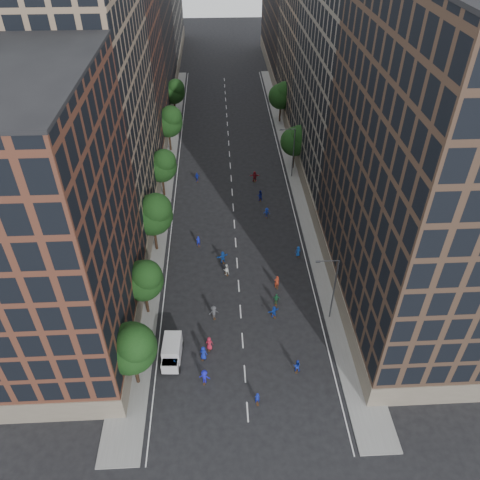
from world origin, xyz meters
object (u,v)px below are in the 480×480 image
at_px(streetlamp_near, 333,286).
at_px(streetlamp_far, 292,150).
at_px(skater_2, 297,366).
at_px(skater_0, 203,353).
at_px(cargo_van, 172,352).
at_px(skater_1, 257,398).

height_order(streetlamp_near, streetlamp_far, same).
distance_m(streetlamp_far, skater_2, 40.88).
bearing_deg(skater_2, skater_0, -1.73).
relative_size(streetlamp_far, cargo_van, 2.06).
height_order(streetlamp_far, skater_2, streetlamp_far).
relative_size(cargo_van, skater_2, 2.77).
bearing_deg(cargo_van, streetlamp_far, 67.66).
height_order(streetlamp_far, skater_0, streetlamp_far).
relative_size(skater_0, skater_1, 1.18).
bearing_deg(skater_1, skater_0, -54.32).
xyz_separation_m(streetlamp_far, skater_0, (-14.76, -38.26, -4.28)).
height_order(streetlamp_near, skater_2, streetlamp_near).
bearing_deg(skater_0, streetlamp_near, -136.62).
relative_size(cargo_van, skater_1, 2.92).
xyz_separation_m(streetlamp_near, skater_1, (-9.34, -11.00, -4.42)).
height_order(streetlamp_far, cargo_van, streetlamp_far).
bearing_deg(skater_2, streetlamp_far, -86.65).
xyz_separation_m(cargo_van, skater_2, (13.34, -2.21, -0.41)).
bearing_deg(streetlamp_near, skater_2, -123.26).
distance_m(streetlamp_near, skater_0, 16.25).
xyz_separation_m(streetlamp_near, skater_0, (-14.76, -5.26, -4.28)).
relative_size(streetlamp_near, skater_0, 5.10).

